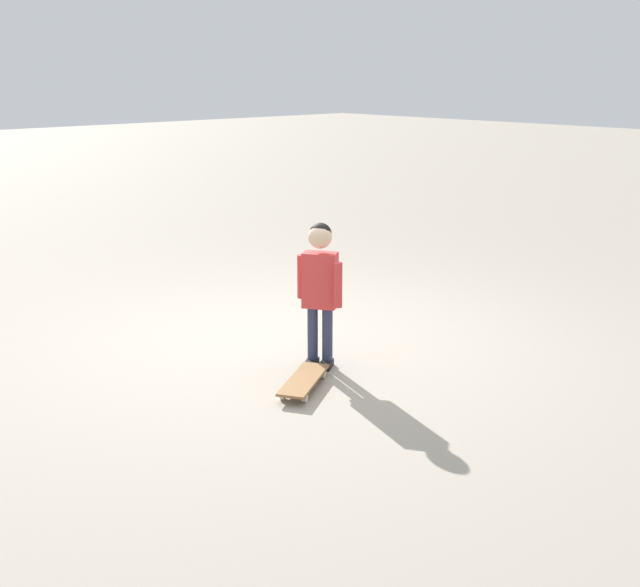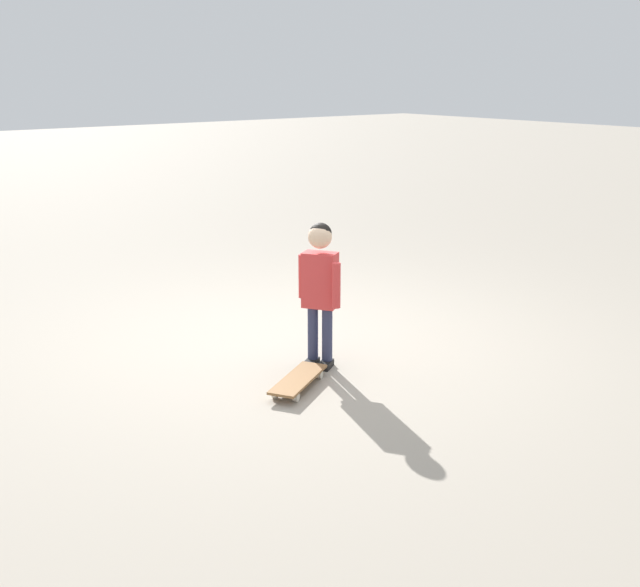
# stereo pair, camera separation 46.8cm
# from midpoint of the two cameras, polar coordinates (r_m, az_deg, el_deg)

# --- Properties ---
(ground_plane) EXTENTS (50.00, 50.00, 0.00)m
(ground_plane) POSITION_cam_midpoint_polar(r_m,az_deg,el_deg) (6.18, -3.47, -3.60)
(ground_plane) COLOR #9E9384
(child_person) EXTENTS (0.41, 0.26, 1.06)m
(child_person) POSITION_cam_midpoint_polar(r_m,az_deg,el_deg) (5.48, -2.45, 1.03)
(child_person) COLOR #2D3351
(child_person) RESTS_ON ground
(skateboard) EXTENTS (0.47, 0.62, 0.07)m
(skateboard) POSITION_cam_midpoint_polar(r_m,az_deg,el_deg) (5.28, -3.77, -6.46)
(skateboard) COLOR olive
(skateboard) RESTS_ON ground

